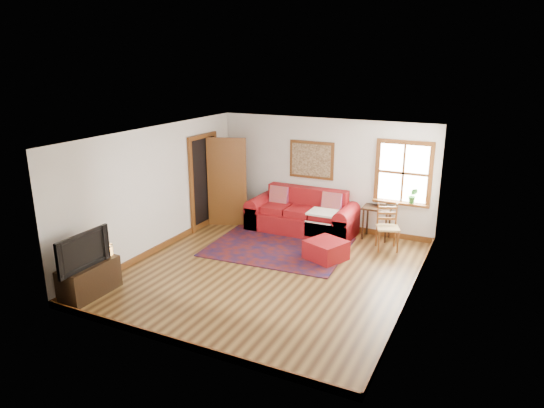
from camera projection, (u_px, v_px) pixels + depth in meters
The scene contains 13 objects.
ground at pixel (270, 271), 8.88m from camera, with size 5.50×5.50×0.00m, color #422811.
room_envelope at pixel (271, 183), 8.42m from camera, with size 5.04×5.54×2.52m.
window at pixel (404, 180), 10.09m from camera, with size 1.18×0.20×1.38m.
doorway at pixel (218, 181), 11.03m from camera, with size 0.89×1.08×2.14m.
framed_artwork at pixel (311, 160), 10.90m from camera, with size 1.05×0.07×0.85m.
persian_rug at pixel (279, 247), 10.00m from camera, with size 2.73×2.19×0.02m, color #55130C.
red_leather_sofa at pixel (303, 217), 10.89m from camera, with size 2.41×1.00×0.94m.
red_ottoman at pixel (326, 250), 9.35m from camera, with size 0.66×0.66×0.38m, color maroon.
side_table at pixel (377, 213), 10.34m from camera, with size 0.59×0.44×0.71m.
ladder_back_chair at pixel (387, 225), 9.80m from camera, with size 0.56×0.54×0.93m.
media_cabinet at pixel (90, 279), 7.92m from camera, with size 0.45×1.00×0.55m, color black.
television at pixel (79, 250), 7.61m from camera, with size 1.04×0.14×0.60m, color black.
candle_hurricane at pixel (109, 250), 8.18m from camera, with size 0.12×0.12×0.18m.
Camera 1 is at (3.59, -7.32, 3.72)m, focal length 32.00 mm.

